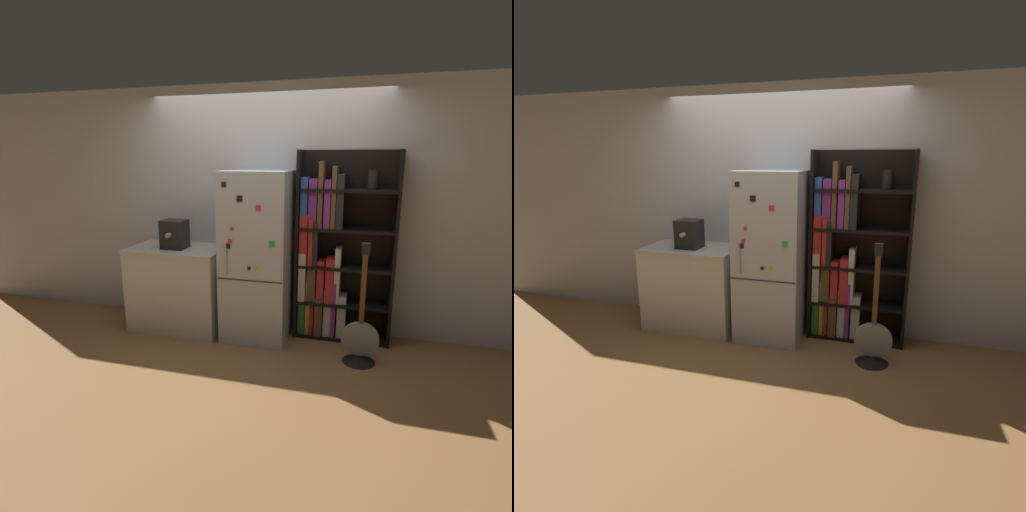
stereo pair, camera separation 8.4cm
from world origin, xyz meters
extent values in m
plane|color=#A87542|center=(0.00, 0.00, 0.00)|extent=(16.00, 16.00, 0.00)
cube|color=silver|center=(0.00, 0.47, 1.30)|extent=(8.00, 0.05, 2.60)
cube|color=silver|center=(0.00, 0.13, 0.87)|extent=(0.66, 0.64, 1.73)
cube|color=#333333|center=(0.00, -0.19, 0.71)|extent=(0.65, 0.01, 0.01)
cube|color=#B2B2B7|center=(-0.23, -0.21, 0.91)|extent=(0.02, 0.02, 0.30)
cube|color=black|center=(-0.21, -0.20, 1.03)|extent=(0.04, 0.01, 0.04)
cube|color=black|center=(-0.24, -0.20, 1.62)|extent=(0.04, 0.01, 0.04)
cube|color=green|center=(0.22, -0.20, 1.08)|extent=(0.05, 0.01, 0.05)
cube|color=yellow|center=(0.08, -0.20, 0.84)|extent=(0.04, 0.02, 0.04)
cube|color=red|center=(-0.19, -0.20, 1.08)|extent=(0.04, 0.01, 0.04)
cube|color=red|center=(0.09, -0.20, 1.41)|extent=(0.05, 0.01, 0.05)
cube|color=black|center=(-0.09, -0.20, 1.49)|extent=(0.06, 0.01, 0.06)
cube|color=black|center=(0.00, -0.20, 0.83)|extent=(0.03, 0.01, 0.03)
cube|color=red|center=(-0.17, -0.20, 1.21)|extent=(0.03, 0.01, 0.03)
cube|color=black|center=(0.39, 0.30, 0.97)|extent=(0.03, 0.29, 1.93)
cube|color=black|center=(1.33, 0.30, 0.97)|extent=(0.03, 0.29, 1.93)
cube|color=black|center=(0.86, 0.43, 0.97)|extent=(0.97, 0.03, 1.93)
cube|color=black|center=(0.86, 0.30, 0.01)|extent=(0.91, 0.26, 0.03)
cube|color=black|center=(0.86, 0.30, 0.39)|extent=(0.91, 0.26, 0.03)
cube|color=black|center=(0.86, 0.30, 0.77)|extent=(0.91, 0.26, 0.03)
cube|color=black|center=(0.86, 0.30, 1.16)|extent=(0.91, 0.26, 0.03)
cube|color=black|center=(0.86, 0.30, 1.54)|extent=(0.91, 0.26, 0.03)
cube|color=#338C3F|center=(0.45, 0.30, 0.24)|extent=(0.07, 0.19, 0.42)
cube|color=gold|center=(0.51, 0.30, 0.33)|extent=(0.04, 0.19, 0.59)
cube|color=red|center=(0.56, 0.31, 0.26)|extent=(0.04, 0.21, 0.47)
cube|color=brown|center=(0.63, 0.30, 0.24)|extent=(0.08, 0.24, 0.41)
cube|color=silver|center=(0.72, 0.31, 0.29)|extent=(0.07, 0.22, 0.51)
cube|color=purple|center=(0.78, 0.30, 0.33)|extent=(0.04, 0.23, 0.59)
cube|color=silver|center=(0.86, 0.31, 0.25)|extent=(0.09, 0.21, 0.45)
cube|color=silver|center=(0.45, 0.30, 0.66)|extent=(0.07, 0.25, 0.51)
cube|color=brown|center=(0.54, 0.31, 0.60)|extent=(0.09, 0.22, 0.40)
cube|color=red|center=(0.64, 0.30, 0.62)|extent=(0.07, 0.19, 0.43)
cube|color=red|center=(0.73, 0.30, 0.63)|extent=(0.08, 0.22, 0.47)
cube|color=silver|center=(0.80, 0.30, 0.69)|extent=(0.06, 0.22, 0.57)
cube|color=red|center=(0.45, 0.30, 1.04)|extent=(0.08, 0.22, 0.51)
cube|color=red|center=(0.52, 0.30, 1.03)|extent=(0.04, 0.23, 0.49)
cube|color=#262628|center=(0.57, 0.30, 1.01)|extent=(0.05, 0.22, 0.45)
cube|color=#2D59B2|center=(0.45, 0.31, 1.42)|extent=(0.07, 0.22, 0.49)
cube|color=purple|center=(0.53, 0.31, 1.41)|extent=(0.08, 0.20, 0.48)
cube|color=brown|center=(0.61, 0.31, 1.50)|extent=(0.05, 0.24, 0.65)
cube|color=purple|center=(0.67, 0.30, 1.41)|extent=(0.06, 0.22, 0.47)
cube|color=brown|center=(0.73, 0.31, 1.47)|extent=(0.04, 0.25, 0.60)
cube|color=#262628|center=(0.80, 0.30, 1.44)|extent=(0.07, 0.24, 0.53)
cylinder|color=black|center=(1.09, 0.30, 1.65)|extent=(0.10, 0.10, 0.18)
cube|color=silver|center=(-0.90, 0.13, 0.44)|extent=(1.00, 0.64, 0.87)
cube|color=beige|center=(-0.90, 0.13, 0.89)|extent=(1.02, 0.66, 0.04)
cube|color=black|center=(-0.90, 0.08, 1.06)|extent=(0.25, 0.22, 0.30)
cylinder|color=#A5A39E|center=(-0.90, -0.06, 1.08)|extent=(0.04, 0.06, 0.04)
cone|color=black|center=(1.06, -0.19, 0.03)|extent=(0.31, 0.31, 0.06)
cylinder|color=gray|center=(1.06, -0.19, 0.23)|extent=(0.34, 0.09, 0.34)
cube|color=brown|center=(1.06, -0.25, 0.73)|extent=(0.04, 0.11, 0.65)
cube|color=black|center=(1.06, -0.31, 1.11)|extent=(0.07, 0.04, 0.11)
camera|label=1|loc=(1.04, -3.70, 1.85)|focal=28.00mm
camera|label=2|loc=(1.12, -3.68, 1.85)|focal=28.00mm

